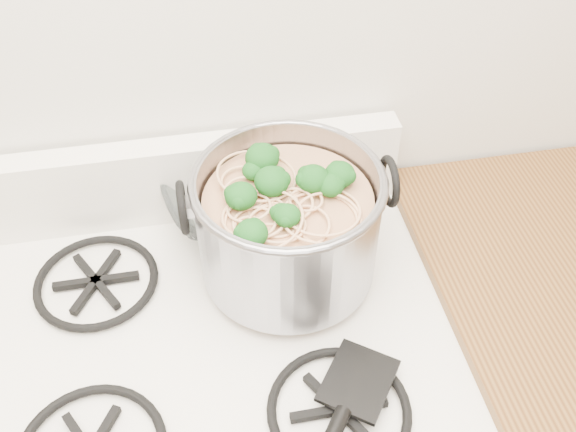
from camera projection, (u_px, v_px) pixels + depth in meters
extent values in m
cube|color=white|center=(209.00, 352.00, 1.00)|extent=(0.76, 0.65, 0.04)
cube|color=black|center=(207.00, 340.00, 0.98)|extent=(0.60, 0.56, 0.02)
cylinder|color=#92929A|center=(288.00, 225.00, 1.00)|extent=(0.28, 0.28, 0.19)
torus|color=#92929A|center=(288.00, 181.00, 0.94)|extent=(0.30, 0.30, 0.01)
torus|color=black|center=(183.00, 208.00, 0.94)|extent=(0.01, 0.08, 0.08)
torus|color=black|center=(389.00, 181.00, 0.98)|extent=(0.01, 0.08, 0.08)
cylinder|color=#AA7750|center=(288.00, 233.00, 1.02)|extent=(0.26, 0.26, 0.15)
sphere|color=#144D16|center=(288.00, 189.00, 0.95)|extent=(0.04, 0.04, 0.04)
sphere|color=#144D16|center=(288.00, 189.00, 0.95)|extent=(0.04, 0.04, 0.04)
sphere|color=#144D16|center=(288.00, 189.00, 0.95)|extent=(0.04, 0.04, 0.04)
sphere|color=#144D16|center=(288.00, 189.00, 0.95)|extent=(0.04, 0.04, 0.04)
sphere|color=#144D16|center=(288.00, 189.00, 0.95)|extent=(0.04, 0.04, 0.04)
sphere|color=#144D16|center=(288.00, 189.00, 0.95)|extent=(0.04, 0.04, 0.04)
sphere|color=#144D16|center=(288.00, 189.00, 0.95)|extent=(0.04, 0.04, 0.04)
sphere|color=#144D16|center=(288.00, 189.00, 0.95)|extent=(0.04, 0.04, 0.04)
sphere|color=#144D16|center=(288.00, 189.00, 0.95)|extent=(0.04, 0.04, 0.04)
sphere|color=#144D16|center=(288.00, 189.00, 0.95)|extent=(0.04, 0.04, 0.04)
imported|color=white|center=(247.00, 198.00, 1.16)|extent=(0.13, 0.13, 0.03)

